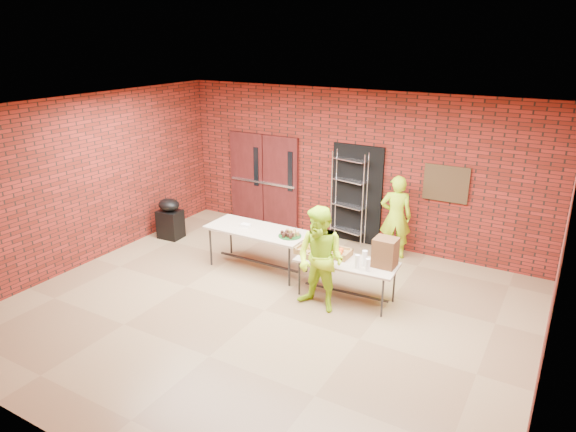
% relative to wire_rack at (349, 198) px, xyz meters
% --- Properties ---
extents(room, '(8.08, 7.08, 3.28)m').
position_rel_wire_rack_xyz_m(room, '(0.02, -3.32, 0.61)').
color(room, olive).
rests_on(room, ground).
extents(double_doors, '(1.78, 0.12, 2.10)m').
position_rel_wire_rack_xyz_m(double_doors, '(-2.18, 0.12, 0.07)').
color(double_doors, '#4B1515').
rests_on(double_doors, room).
extents(dark_doorway, '(1.10, 0.06, 2.10)m').
position_rel_wire_rack_xyz_m(dark_doorway, '(0.12, 0.14, 0.06)').
color(dark_doorway, black).
rests_on(dark_doorway, room).
extents(bronze_plaque, '(0.85, 0.04, 0.70)m').
position_rel_wire_rack_xyz_m(bronze_plaque, '(1.92, 0.13, 0.56)').
color(bronze_plaque, '#3B2917').
rests_on(bronze_plaque, room).
extents(wire_rack, '(0.76, 0.39, 1.98)m').
position_rel_wire_rack_xyz_m(wire_rack, '(0.00, 0.00, 0.00)').
color(wire_rack, silver).
rests_on(wire_rack, room).
extents(table_left, '(1.96, 0.82, 0.80)m').
position_rel_wire_rack_xyz_m(table_left, '(-0.94, -2.05, -0.25)').
color(table_left, tan).
rests_on(table_left, room).
extents(table_right, '(1.71, 0.80, 0.69)m').
position_rel_wire_rack_xyz_m(table_right, '(0.98, -2.28, -0.36)').
color(table_right, tan).
rests_on(table_right, room).
extents(basket_bananas, '(0.40, 0.31, 0.12)m').
position_rel_wire_rack_xyz_m(basket_bananas, '(0.26, -2.31, -0.25)').
color(basket_bananas, '#9F7E40').
rests_on(basket_bananas, table_right).
extents(basket_oranges, '(0.47, 0.36, 0.15)m').
position_rel_wire_rack_xyz_m(basket_oranges, '(0.73, -2.18, -0.24)').
color(basket_oranges, '#9F7E40').
rests_on(basket_oranges, table_right).
extents(basket_apples, '(0.41, 0.32, 0.13)m').
position_rel_wire_rack_xyz_m(basket_apples, '(0.55, -2.41, -0.25)').
color(basket_apples, '#9F7E40').
rests_on(basket_apples, table_right).
extents(muffin_tray, '(0.41, 0.41, 0.10)m').
position_rel_wire_rack_xyz_m(muffin_tray, '(-0.24, -2.06, -0.14)').
color(muffin_tray, '#124517').
rests_on(muffin_tray, table_left).
extents(napkin_box, '(0.18, 0.12, 0.06)m').
position_rel_wire_rack_xyz_m(napkin_box, '(-1.19, -2.06, -0.15)').
color(napkin_box, white).
rests_on(napkin_box, table_left).
extents(coffee_dispenser, '(0.36, 0.32, 0.48)m').
position_rel_wire_rack_xyz_m(coffee_dispenser, '(1.58, -2.15, -0.06)').
color(coffee_dispenser, '#56361D').
rests_on(coffee_dispenser, table_right).
extents(cup_stack_front, '(0.08, 0.08, 0.23)m').
position_rel_wire_rack_xyz_m(cup_stack_front, '(1.23, -2.45, -0.19)').
color(cup_stack_front, white).
rests_on(cup_stack_front, table_right).
extents(cup_stack_mid, '(0.07, 0.07, 0.21)m').
position_rel_wire_rack_xyz_m(cup_stack_mid, '(1.41, -2.47, -0.20)').
color(cup_stack_mid, white).
rests_on(cup_stack_mid, table_right).
extents(cup_stack_back, '(0.09, 0.09, 0.26)m').
position_rel_wire_rack_xyz_m(cup_stack_back, '(1.29, -2.31, -0.17)').
color(cup_stack_back, white).
rests_on(cup_stack_back, table_right).
extents(covered_grill, '(0.52, 0.44, 0.89)m').
position_rel_wire_rack_xyz_m(covered_grill, '(-3.45, -1.69, -0.54)').
color(covered_grill, black).
rests_on(covered_grill, room).
extents(volunteer_woman, '(0.71, 0.58, 1.68)m').
position_rel_wire_rack_xyz_m(volunteer_woman, '(1.10, -0.22, -0.15)').
color(volunteer_woman, '#B1EA1A').
rests_on(volunteer_woman, room).
extents(volunteer_man, '(0.92, 0.76, 1.73)m').
position_rel_wire_rack_xyz_m(volunteer_man, '(0.74, -2.80, -0.12)').
color(volunteer_man, '#B1EA1A').
rests_on(volunteer_man, room).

